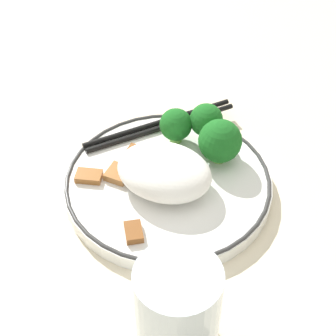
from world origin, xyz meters
TOP-DOWN VIEW (x-y plane):
  - ground_plane at (0.00, 0.00)m, footprint 3.00×3.00m
  - plate at (0.00, 0.00)m, footprint 0.25×0.25m
  - rice_mound at (-0.00, 0.01)m, footprint 0.11×0.09m
  - broccoli_back_left at (-0.04, -0.06)m, footprint 0.05×0.05m
  - broccoli_back_center at (-0.01, -0.09)m, footprint 0.04×0.04m
  - broccoli_back_right at (0.02, -0.07)m, footprint 0.04×0.04m
  - meat_near_front at (0.00, 0.09)m, footprint 0.03×0.03m
  - meat_near_left at (0.05, -0.02)m, footprint 0.03×0.03m
  - meat_near_right at (0.09, 0.04)m, footprint 0.04×0.03m
  - meat_near_back at (0.06, 0.02)m, footprint 0.03×0.03m
  - chopsticks at (0.05, -0.08)m, footprint 0.15×0.17m
  - drinking_glass at (-0.09, 0.18)m, footprint 0.08×0.08m

SIDE VIEW (x-z plane):
  - ground_plane at x=0.00m, z-range 0.00..0.00m
  - plate at x=0.00m, z-range 0.00..0.02m
  - chopsticks at x=0.05m, z-range 0.02..0.02m
  - meat_near_right at x=0.09m, z-range 0.02..0.03m
  - meat_near_front at x=0.00m, z-range 0.02..0.03m
  - meat_near_back at x=0.06m, z-range 0.02..0.03m
  - meat_near_left at x=0.05m, z-range 0.02..0.03m
  - rice_mound at x=0.00m, z-range 0.02..0.06m
  - broccoli_back_right at x=0.02m, z-range 0.02..0.07m
  - broccoli_back_left at x=-0.04m, z-range 0.02..0.08m
  - broccoli_back_center at x=-0.01m, z-range 0.02..0.08m
  - drinking_glass at x=-0.09m, z-range 0.00..0.11m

